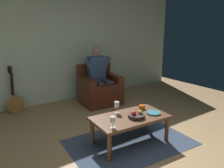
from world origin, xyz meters
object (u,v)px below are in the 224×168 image
Objects in this scene: armchair at (99,89)px; wine_glass_near at (113,120)px; person_seated at (99,74)px; wine_glass_far at (117,105)px; fruit_bowl at (137,115)px; decorative_dish at (153,113)px; coffee_table at (130,120)px; candle_jar at (142,107)px; guitar at (15,102)px.

wine_glass_near is at bearing 67.93° from armchair.
wine_glass_near is at bearing 67.80° from person_seated.
wine_glass_far is (0.66, 1.55, -0.13)m from person_seated.
armchair is 1.95m from fruit_bowl.
decorative_dish is at bearing -177.02° from wine_glass_near.
person_seated is 1.12× the size of coffee_table.
fruit_bowl is at bearing 79.37° from armchair.
candle_jar reaches higher than decorative_dish.
wine_glass_near is at bearing 9.13° from fruit_bowl.
guitar is 6.04× the size of wine_glass_near.
fruit_bowl is 0.36m from candle_jar.
armchair is 9.18× the size of candle_jar.
guitar reaches higher than coffee_table.
guitar is 9.77× the size of candle_jar.
person_seated is at bearing -105.97° from fruit_bowl.
wine_glass_near is at bearing 20.42° from coffee_table.
fruit_bowl is (-0.13, 0.31, -0.09)m from wine_glass_far.
fruit_bowl is 1.16× the size of decorative_dish.
guitar reaches higher than fruit_bowl.
coffee_table is 2.55m from guitar.
guitar is at bearing -63.96° from coffee_table.
wine_glass_near is at bearing 47.96° from wine_glass_far.
guitar is at bearing -63.29° from wine_glass_far.
wine_glass_near is 0.83m from candle_jar.
coffee_table is 0.38m from candle_jar.
candle_jar is (-0.30, -0.21, -0.00)m from fruit_bowl.
candle_jar is (-1.46, 2.16, 0.25)m from guitar.
candle_jar is (-0.43, 0.10, -0.09)m from wine_glass_far.
coffee_table is at bearing -60.22° from fruit_bowl.
candle_jar is at bearing -87.97° from decorative_dish.
coffee_table is (0.58, 1.79, 0.05)m from armchair.
armchair is at bearing 163.72° from guitar.
guitar is 2.56m from wine_glass_near.
guitar is 2.62m from candle_jar.
person_seated is at bearing -113.03° from wine_glass_far.
guitar reaches higher than wine_glass_far.
armchair is 1.88m from coffee_table.
wine_glass_far is 0.72× the size of fruit_bowl.
person_seated is 1.95m from fruit_bowl.
coffee_table is 7.38× the size of wine_glass_near.
decorative_dish is 0.25m from candle_jar.
coffee_table is at bearing 77.20° from person_seated.
armchair reaches higher than coffee_table.
person_seated is 1.69m from wine_glass_far.
decorative_dish reaches higher than coffee_table.
person_seated is 5.23× the size of fruit_bowl.
person_seated reaches higher than candle_jar.
person_seated is 1.93m from decorative_dish.
armchair is at bearing -117.33° from wine_glass_near.
person_seated is (0.00, 0.01, 0.36)m from armchair.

